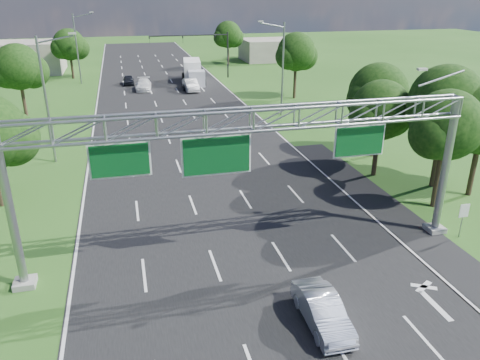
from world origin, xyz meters
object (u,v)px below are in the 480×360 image
object	(u,v)px
sign_gantry	(253,131)
silver_sedan	(322,311)
regulatory_sign	(464,214)
box_truck	(193,72)
traffic_signal	(205,45)

from	to	relation	value
sign_gantry	silver_sedan	size ratio (longest dim) A/B	5.70
regulatory_sign	sign_gantry	bearing A→B (deg)	175.17
regulatory_sign	box_truck	distance (m)	51.85
silver_sedan	regulatory_sign	bearing A→B (deg)	25.93
traffic_signal	silver_sedan	distance (m)	59.50
sign_gantry	traffic_signal	bearing A→B (deg)	82.32
silver_sedan	box_truck	world-z (taller)	box_truck
regulatory_sign	box_truck	world-z (taller)	box_truck
sign_gantry	regulatory_sign	distance (m)	13.25
box_truck	traffic_signal	bearing A→B (deg)	54.04
silver_sedan	box_truck	xyz separation A→B (m)	(3.26, 56.34, 0.86)
regulatory_sign	traffic_signal	distance (m)	54.37
traffic_signal	box_truck	bearing A→B (deg)	-132.68
silver_sedan	traffic_signal	bearing A→B (deg)	85.15
regulatory_sign	box_truck	xyz separation A→B (m)	(-7.41, 51.32, 0.03)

